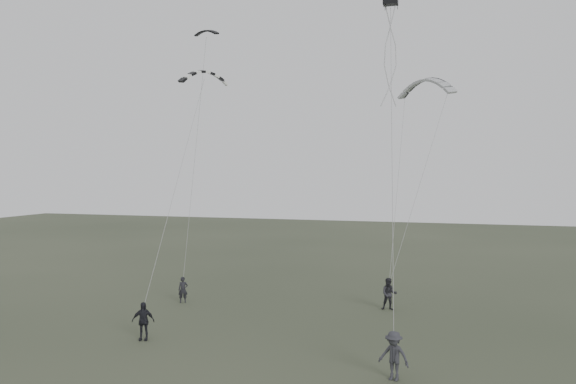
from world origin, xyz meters
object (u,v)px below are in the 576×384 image
(kite_dark_small, at_px, (206,31))
(flyer_right, at_px, (389,294))
(kite_striped, at_px, (204,72))
(kite_pale_large, at_px, (426,80))
(flyer_left, at_px, (183,290))
(flyer_far, at_px, (394,356))
(flyer_center, at_px, (143,321))

(kite_dark_small, bearing_deg, flyer_right, -0.99)
(kite_striped, bearing_deg, kite_pale_large, -12.55)
(flyer_left, height_order, flyer_far, flyer_far)
(kite_dark_small, xyz_separation_m, kite_striped, (1.31, -3.16, -3.39))
(flyer_far, distance_m, kite_dark_small, 25.67)
(flyer_center, xyz_separation_m, kite_striped, (-0.28, 7.85, 13.73))
(flyer_far, relative_size, kite_striped, 0.64)
(flyer_left, distance_m, flyer_center, 8.07)
(flyer_right, height_order, kite_striped, kite_striped)
(flyer_left, height_order, kite_striped, kite_striped)
(flyer_right, xyz_separation_m, kite_pale_large, (1.78, 5.50, 13.74))
(kite_dark_small, bearing_deg, kite_striped, -62.62)
(kite_pale_large, bearing_deg, kite_striped, -123.01)
(kite_pale_large, bearing_deg, flyer_far, -63.25)
(flyer_far, xyz_separation_m, kite_dark_small, (-14.16, 12.90, 17.08))
(flyer_right, relative_size, flyer_center, 1.02)
(flyer_left, height_order, kite_pale_large, kite_pale_large)
(kite_dark_small, relative_size, kite_striped, 0.54)
(flyer_center, xyz_separation_m, flyer_far, (12.57, -1.89, 0.04))
(flyer_center, distance_m, kite_striped, 15.82)
(kite_dark_small, xyz_separation_m, kite_pale_large, (14.45, 4.20, -3.36))
(flyer_left, distance_m, kite_dark_small, 17.53)
(flyer_right, distance_m, flyer_center, 14.74)
(kite_dark_small, relative_size, kite_pale_large, 0.41)
(flyer_center, distance_m, kite_dark_small, 20.42)
(kite_pale_large, height_order, kite_striped, kite_pale_large)
(flyer_center, bearing_deg, flyer_right, 24.50)
(kite_pale_large, xyz_separation_m, kite_striped, (-13.14, -7.36, -0.03))
(flyer_far, height_order, kite_pale_large, kite_pale_large)
(flyer_right, xyz_separation_m, kite_striped, (-11.35, -1.87, 13.71))
(kite_pale_large, bearing_deg, flyer_right, -80.27)
(flyer_far, relative_size, kite_pale_large, 0.48)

